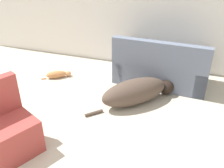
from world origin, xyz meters
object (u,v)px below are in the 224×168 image
object	(u,v)px
dog	(137,92)
cat	(58,74)
side_chair	(6,131)
couch	(161,68)

from	to	relation	value
dog	cat	distance (m)	1.74
dog	side_chair	distance (m)	2.06
dog	side_chair	size ratio (longest dim) A/B	1.38
dog	side_chair	bearing A→B (deg)	-173.25
dog	cat	world-z (taller)	dog
couch	dog	size ratio (longest dim) A/B	1.33
couch	cat	bearing A→B (deg)	16.15
side_chair	couch	bearing A→B (deg)	-6.20
couch	dog	world-z (taller)	couch
dog	couch	bearing A→B (deg)	27.82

